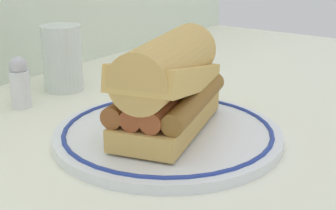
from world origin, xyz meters
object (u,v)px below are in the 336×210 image
at_px(plate, 168,133).
at_px(salt_shaker, 20,82).
at_px(drinking_glass, 63,62).
at_px(sausage_sandwich, 168,84).

height_order(plate, salt_shaker, salt_shaker).
bearing_deg(plate, drinking_glass, 75.03).
relative_size(plate, salt_shaker, 3.68).
distance_m(drinking_glass, salt_shaker, 0.10).
relative_size(drinking_glass, salt_shaker, 1.39).
bearing_deg(drinking_glass, salt_shaker, -172.25).
distance_m(plate, salt_shaker, 0.25).
bearing_deg(salt_shaker, plate, -83.64).
height_order(sausage_sandwich, salt_shaker, sausage_sandwich).
bearing_deg(drinking_glass, sausage_sandwich, -104.97).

